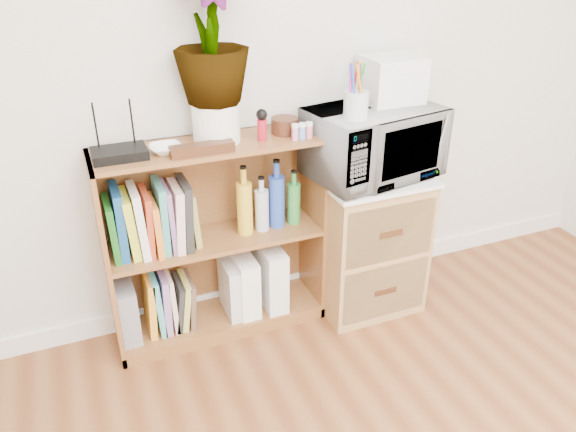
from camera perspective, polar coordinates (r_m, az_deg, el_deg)
skirting_board at (r=3.04m, az=-1.19°, el=-7.05°), size 4.00×0.02×0.10m
bookshelf at (r=2.61m, az=-7.33°, el=-2.56°), size 1.00×0.30×0.95m
wicker_unit at (r=2.87m, az=7.81°, el=-2.57°), size 0.50×0.45×0.70m
microwave at (r=2.64m, az=8.65°, el=7.39°), size 0.64×0.49×0.32m
pen_cup at (r=2.42m, az=6.91°, el=11.13°), size 0.10×0.10×0.12m
small_appliance at (r=2.68m, az=10.48°, el=13.51°), size 0.26×0.22×0.21m
router at (r=2.33m, az=-16.75°, el=6.11°), size 0.21×0.15×0.04m
white_bowl at (r=2.34m, az=-12.33°, el=6.68°), size 0.13×0.13×0.03m
plant_pot at (r=2.41m, az=-7.32°, el=9.43°), size 0.20×0.20×0.17m
potted_plant at (r=2.33m, az=-7.86°, el=17.81°), size 0.30×0.30×0.54m
trinket_box at (r=2.30m, az=-8.71°, el=6.76°), size 0.26×0.07×0.04m
kokeshi_doll at (r=2.42m, az=-2.66°, el=8.73°), size 0.04×0.04×0.09m
wooden_bowl at (r=2.51m, az=-0.35°, el=9.18°), size 0.12×0.12×0.07m
paint_jars at (r=2.44m, az=1.44°, el=8.53°), size 0.12×0.04×0.06m
file_box at (r=2.70m, az=-16.03°, el=-9.14°), size 0.08×0.22×0.28m
magazine_holder_left at (r=2.76m, az=-5.65°, el=-7.23°), size 0.09×0.22×0.27m
magazine_holder_mid at (r=2.77m, az=-4.50°, el=-6.76°), size 0.10×0.24×0.30m
magazine_holder_right at (r=2.80m, az=-1.83°, el=-6.00°), size 0.10×0.26×0.32m
cookbooks at (r=2.49m, az=-13.63°, el=-0.36°), size 0.38×0.20×0.31m
liquor_bottles at (r=2.60m, az=-2.19°, el=1.80°), size 0.31×0.07×0.32m
lower_books at (r=2.72m, az=-12.12°, el=-8.45°), size 0.23×0.19×0.30m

